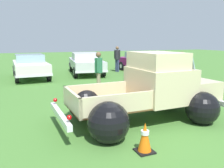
# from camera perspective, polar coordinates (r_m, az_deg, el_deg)

# --- Properties ---
(ground_plane) EXTENTS (80.00, 80.00, 0.00)m
(ground_plane) POSITION_cam_1_polar(r_m,az_deg,el_deg) (6.68, 6.76, -8.91)
(ground_plane) COLOR #477A33
(vintage_pickup_truck) EXTENTS (4.66, 2.83, 1.96)m
(vintage_pickup_truck) POSITION_cam_1_polar(r_m,az_deg,el_deg) (6.67, 9.77, -2.24)
(vintage_pickup_truck) COLOR black
(vintage_pickup_truck) RESTS_ON ground
(show_car_1) EXTENTS (1.97, 4.38, 1.43)m
(show_car_1) POSITION_cam_1_polar(r_m,az_deg,el_deg) (14.58, -19.70, 4.41)
(show_car_1) COLOR black
(show_car_1) RESTS_ON ground
(show_car_2) EXTENTS (2.58, 4.90, 1.43)m
(show_car_2) POSITION_cam_1_polar(r_m,az_deg,el_deg) (15.67, -6.56, 5.38)
(show_car_2) COLOR black
(show_car_2) RESTS_ON ground
(show_car_3) EXTENTS (2.31, 4.37, 1.43)m
(show_car_3) POSITION_cam_1_polar(r_m,az_deg,el_deg) (16.80, 7.38, 5.71)
(show_car_3) COLOR black
(show_car_3) RESTS_ON ground
(spectator_0) EXTENTS (0.46, 0.51, 1.75)m
(spectator_0) POSITION_cam_1_polar(r_m,az_deg,el_deg) (10.05, -3.36, 3.69)
(spectator_0) COLOR gray
(spectator_0) RESTS_ON ground
(spectator_1) EXTENTS (0.46, 0.51, 1.83)m
(spectator_1) POSITION_cam_1_polar(r_m,az_deg,el_deg) (16.62, 1.30, 6.69)
(spectator_1) COLOR navy
(spectator_1) RESTS_ON ground
(spectator_2) EXTENTS (0.43, 0.53, 1.73)m
(spectator_2) POSITION_cam_1_polar(r_m,az_deg,el_deg) (11.40, 16.87, 4.01)
(spectator_2) COLOR black
(spectator_2) RESTS_ON ground
(lane_cone_0) EXTENTS (0.36, 0.36, 0.63)m
(lane_cone_0) POSITION_cam_1_polar(r_m,az_deg,el_deg) (4.80, 8.17, -13.04)
(lane_cone_0) COLOR black
(lane_cone_0) RESTS_ON ground
(lane_cone_1) EXTENTS (0.36, 0.36, 0.63)m
(lane_cone_1) POSITION_cam_1_polar(r_m,az_deg,el_deg) (8.44, 22.46, -3.29)
(lane_cone_1) COLOR black
(lane_cone_1) RESTS_ON ground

